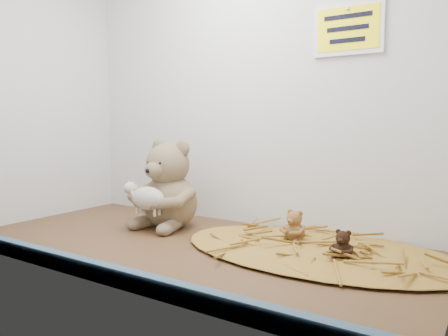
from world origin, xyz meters
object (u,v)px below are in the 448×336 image
Objects in this scene: main_teddy at (169,183)px; toy_lamb at (148,198)px; mini_teddy_tan at (295,224)px; mini_teddy_brown at (343,243)px.

toy_lamb is at bearing -87.85° from main_teddy.
mini_teddy_tan is at bearing 16.52° from toy_lamb.
mini_teddy_brown is at bearing 4.12° from toy_lamb.
toy_lamb is (0.00, -9.30, -3.08)cm from main_teddy.
main_teddy reaches higher than mini_teddy_brown.
toy_lamb is 1.76× the size of mini_teddy_tan.
main_teddy is 3.25× the size of mini_teddy_tan.
toy_lamb is 41.00cm from mini_teddy_tan.
mini_teddy_brown is (14.93, -7.70, -0.76)cm from mini_teddy_tan.
main_teddy is 39.87cm from mini_teddy_tan.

